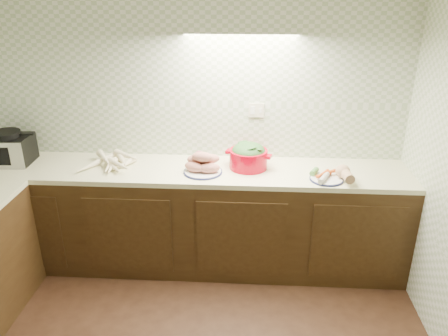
# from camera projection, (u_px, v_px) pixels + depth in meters

# --- Properties ---
(room) EXTENTS (3.60, 3.60, 2.60)m
(room) POSITION_uv_depth(u_px,v_px,m) (135.00, 151.00, 1.90)
(room) COLOR black
(room) RESTS_ON ground
(counter) EXTENTS (3.60, 3.60, 0.90)m
(counter) POSITION_uv_depth(u_px,v_px,m) (76.00, 272.00, 3.03)
(counter) COLOR black
(counter) RESTS_ON ground
(toaster_oven) EXTENTS (0.40, 0.31, 0.27)m
(toaster_oven) POSITION_uv_depth(u_px,v_px,m) (7.00, 148.00, 3.63)
(toaster_oven) COLOR black
(toaster_oven) RESTS_ON counter
(parsnip_pile) EXTENTS (0.44, 0.42, 0.08)m
(parsnip_pile) POSITION_uv_depth(u_px,v_px,m) (110.00, 162.00, 3.60)
(parsnip_pile) COLOR #EFE6BE
(parsnip_pile) RESTS_ON counter
(sweet_potato_plate) EXTENTS (0.31, 0.31, 0.18)m
(sweet_potato_plate) POSITION_uv_depth(u_px,v_px,m) (203.00, 165.00, 3.47)
(sweet_potato_plate) COLOR #141944
(sweet_potato_plate) RESTS_ON counter
(onion_bowl) EXTENTS (0.14, 0.14, 0.11)m
(onion_bowl) POSITION_uv_depth(u_px,v_px,m) (200.00, 159.00, 3.65)
(onion_bowl) COLOR black
(onion_bowl) RESTS_ON counter
(dutch_oven) EXTENTS (0.39, 0.39, 0.22)m
(dutch_oven) POSITION_uv_depth(u_px,v_px,m) (248.00, 156.00, 3.54)
(dutch_oven) COLOR #B60016
(dutch_oven) RESTS_ON counter
(veg_plate) EXTENTS (0.31, 0.27, 0.12)m
(veg_plate) POSITION_uv_depth(u_px,v_px,m) (334.00, 174.00, 3.35)
(veg_plate) COLOR #141944
(veg_plate) RESTS_ON counter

